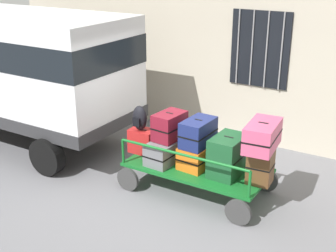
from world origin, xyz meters
The scene contains 14 objects.
ground_plane centered at (0.00, 0.00, 0.00)m, with size 40.00×40.00×0.00m, color slate.
building_wall centered at (0.00, 2.93, 2.50)m, with size 12.00×0.38×5.00m.
van centered at (-3.66, 0.46, 1.65)m, with size 4.41×2.19×2.68m.
luggage_cart centered at (0.34, 0.29, 0.38)m, with size 2.41×1.25×0.46m.
cart_railing centered at (0.34, 0.29, 0.82)m, with size 2.30×1.11×0.44m.
suitcase_left_bottom centered at (-0.75, 0.29, 0.67)m, with size 0.47×0.32×0.43m.
suitcase_midleft_bottom centered at (-0.21, 0.29, 0.64)m, with size 0.47×1.00×0.37m.
suitcase_midleft_middle centered at (-0.21, 0.30, 1.06)m, with size 0.43×0.62×0.46m.
suitcase_center_bottom centered at (0.34, 0.30, 0.65)m, with size 0.49×0.70×0.38m.
suitcase_center_middle centered at (0.34, 0.30, 1.06)m, with size 0.42×0.67×0.44m.
suitcase_midright_bottom centered at (0.88, 0.28, 0.78)m, with size 0.47×0.68×0.65m.
suitcase_right_bottom centered at (1.42, 0.28, 0.75)m, with size 0.40×0.38×0.58m.
suitcase_right_middle centered at (1.42, 0.27, 1.24)m, with size 0.50×0.83×0.41m.
backpack centered at (-0.78, 0.24, 1.11)m, with size 0.27×0.22×0.44m.
Camera 1 is at (3.42, -5.72, 3.77)m, focal length 48.05 mm.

